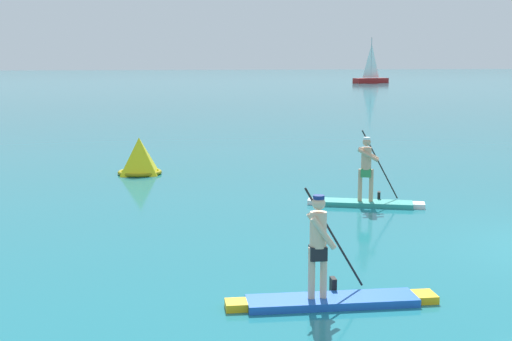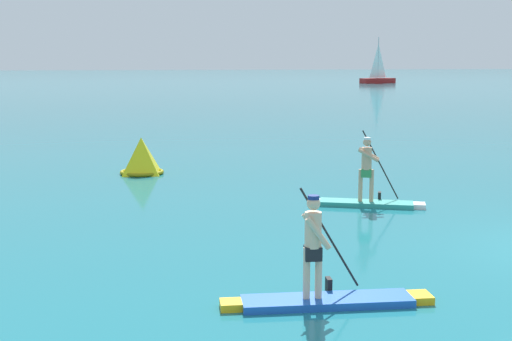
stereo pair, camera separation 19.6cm
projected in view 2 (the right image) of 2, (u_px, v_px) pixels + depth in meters
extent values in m
cube|color=blue|center=(327.00, 301.00, 10.87)|extent=(2.72, 0.79, 0.12)
cube|color=yellow|center=(420.00, 297.00, 11.04)|extent=(0.36, 0.45, 0.12)
cube|color=yellow|center=(231.00, 305.00, 10.70)|extent=(0.36, 0.39, 0.12)
cylinder|color=beige|center=(319.00, 273.00, 10.78)|extent=(0.11, 0.11, 0.82)
cylinder|color=beige|center=(307.00, 273.00, 10.76)|extent=(0.11, 0.11, 0.82)
cube|color=black|center=(313.00, 253.00, 10.72)|extent=(0.27, 0.24, 0.22)
cylinder|color=beige|center=(313.00, 230.00, 10.66)|extent=(0.26, 0.26, 0.56)
sphere|color=beige|center=(313.00, 203.00, 10.60)|extent=(0.21, 0.21, 0.21)
cylinder|color=navy|center=(314.00, 197.00, 10.58)|extent=(0.18, 0.18, 0.06)
cylinder|color=beige|center=(314.00, 228.00, 10.82)|extent=(0.41, 0.11, 0.53)
cylinder|color=beige|center=(318.00, 233.00, 10.52)|extent=(0.41, 0.11, 0.53)
cylinder|color=black|center=(329.00, 238.00, 11.14)|extent=(0.99, 0.10, 1.65)
cube|color=black|center=(329.00, 287.00, 11.27)|extent=(0.09, 0.20, 0.32)
cube|color=teal|center=(366.00, 204.00, 18.18)|extent=(2.49, 1.47, 0.12)
cube|color=white|center=(419.00, 206.00, 17.93)|extent=(0.44, 0.53, 0.12)
cube|color=white|center=(314.00, 202.00, 18.44)|extent=(0.42, 0.47, 0.12)
cylinder|color=tan|center=(372.00, 186.00, 18.08)|extent=(0.11, 0.11, 0.84)
cylinder|color=tan|center=(360.00, 185.00, 18.14)|extent=(0.11, 0.11, 0.84)
cube|color=#338C4C|center=(366.00, 173.00, 18.06)|extent=(0.32, 0.30, 0.22)
cylinder|color=tan|center=(367.00, 158.00, 18.00)|extent=(0.26, 0.26, 0.58)
sphere|color=tan|center=(367.00, 142.00, 17.93)|extent=(0.21, 0.21, 0.21)
cylinder|color=white|center=(367.00, 139.00, 17.91)|extent=(0.18, 0.18, 0.06)
cylinder|color=tan|center=(369.00, 154.00, 18.12)|extent=(0.54, 0.31, 0.36)
cylinder|color=tan|center=(369.00, 155.00, 17.82)|extent=(0.54, 0.31, 0.36)
cylinder|color=black|center=(380.00, 165.00, 18.37)|extent=(0.93, 0.40, 1.82)
cube|color=black|center=(379.00, 198.00, 18.52)|extent=(0.15, 0.22, 0.32)
pyramid|color=yellow|center=(141.00, 156.00, 23.14)|extent=(1.71, 1.71, 1.23)
torus|color=olive|center=(142.00, 172.00, 23.23)|extent=(1.46, 1.46, 0.12)
cube|color=#A51E1E|center=(378.00, 81.00, 107.38)|extent=(5.89, 3.18, 0.78)
cylinder|color=#B2B2B7|center=(378.00, 58.00, 106.82)|extent=(0.12, 0.12, 6.22)
pyramid|color=white|center=(378.00, 60.00, 106.88)|extent=(2.32, 1.18, 5.21)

